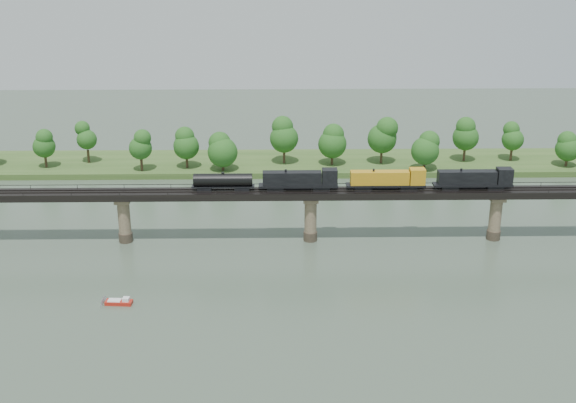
{
  "coord_description": "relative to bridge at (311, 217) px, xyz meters",
  "views": [
    {
      "loc": [
        -7.38,
        -114.59,
        61.38
      ],
      "look_at": [
        -4.86,
        30.0,
        9.0
      ],
      "focal_mm": 45.0,
      "sensor_mm": 36.0,
      "label": 1
    }
  ],
  "objects": [
    {
      "name": "ground",
      "position": [
        0.0,
        -30.0,
        -5.46
      ],
      "size": [
        400.0,
        400.0,
        0.0
      ],
      "primitive_type": "plane",
      "color": "#39483A",
      "rests_on": "ground"
    },
    {
      "name": "far_treeline",
      "position": [
        -8.21,
        50.52,
        3.37
      ],
      "size": [
        289.06,
        17.54,
        13.6
      ],
      "color": "#382619",
      "rests_on": "far_bank"
    },
    {
      "name": "bridge_superstructure",
      "position": [
        0.0,
        0.0,
        6.33
      ],
      "size": [
        220.0,
        4.9,
        0.75
      ],
      "color": "black",
      "rests_on": "bridge"
    },
    {
      "name": "freight_train",
      "position": [
        9.83,
        -0.0,
        8.28
      ],
      "size": [
        67.99,
        2.65,
        4.68
      ],
      "color": "black",
      "rests_on": "bridge"
    },
    {
      "name": "bridge",
      "position": [
        0.0,
        0.0,
        0.0
      ],
      "size": [
        236.0,
        30.0,
        11.5
      ],
      "color": "#473A2D",
      "rests_on": "ground"
    },
    {
      "name": "motorboat",
      "position": [
        -35.63,
        -28.74,
        -5.0
      ],
      "size": [
        4.91,
        2.11,
        1.34
      ],
      "rotation": [
        0.0,
        0.0,
        -0.08
      ],
      "color": "#B22014",
      "rests_on": "ground"
    },
    {
      "name": "far_bank",
      "position": [
        0.0,
        55.0,
        -4.66
      ],
      "size": [
        300.0,
        24.0,
        1.6
      ],
      "primitive_type": "cube",
      "color": "#355321",
      "rests_on": "ground"
    }
  ]
}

